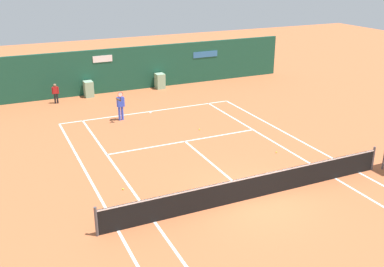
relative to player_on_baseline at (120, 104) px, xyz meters
The scene contains 8 objects.
ground_plane 10.54m from the player_on_baseline, 79.15° to the right, with size 80.00×80.00×0.01m.
tennis_net 11.07m from the player_on_baseline, 79.71° to the right, with size 12.10×0.10×1.07m.
sponsor_back_wall 6.42m from the player_on_baseline, 71.94° to the left, with size 25.00×1.02×2.99m.
player_on_baseline is the anchor object (origin of this frame).
ball_kid_centre_post 5.65m from the player_on_baseline, 119.90° to the left, with size 0.42×0.21×1.28m.
tennis_ball_near_service_line 4.79m from the player_on_baseline, 44.72° to the right, with size 0.07×0.07×0.07m, color #CCE033.
tennis_ball_by_sideline 9.33m from the player_on_baseline, 55.25° to the right, with size 0.07×0.07×0.07m, color #CCE033.
tennis_ball_mid_court 8.54m from the player_on_baseline, 106.00° to the right, with size 0.07×0.07×0.07m, color #CCE033.
Camera 1 is at (-8.45, -12.72, 8.40)m, focal length 42.00 mm.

